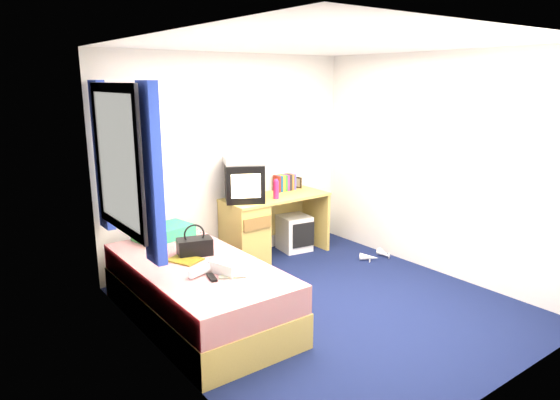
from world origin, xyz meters
TOP-DOWN VIEW (x-y plane):
  - ground at (0.00, 0.00)m, footprint 3.40×3.40m
  - room_shell at (0.00, 0.00)m, footprint 3.40×3.40m
  - bed at (-1.10, 0.48)m, footprint 1.01×2.00m
  - pillow at (-1.03, 1.31)m, footprint 0.60×0.44m
  - desk at (0.18, 1.44)m, footprint 1.30×0.55m
  - storage_cube at (0.77, 1.45)m, footprint 0.40×0.40m
  - crt_tv at (0.02, 1.44)m, footprint 0.56×0.55m
  - vcr at (0.02, 1.44)m, footprint 0.53×0.46m
  - book_row at (0.72, 1.60)m, footprint 0.27×0.13m
  - picture_frame at (0.95, 1.62)m, footprint 0.04×0.12m
  - pink_water_bottle at (0.37, 1.30)m, footprint 0.08×0.08m
  - aerosol_can at (0.31, 1.49)m, footprint 0.05×0.05m
  - handbag at (-1.01, 0.68)m, footprint 0.35×0.25m
  - towel at (-0.94, 0.14)m, footprint 0.36×0.32m
  - magazine at (-1.16, 0.59)m, footprint 0.30×0.34m
  - water_bottle at (-1.22, 0.20)m, footprint 0.21×0.12m
  - colour_swatch_fan at (-1.02, 0.01)m, footprint 0.22×0.16m
  - remote_control at (-1.17, 0.08)m, footprint 0.09×0.17m
  - window_assembly at (-1.55, 0.90)m, footprint 0.11×1.42m
  - white_heels at (1.35, 0.59)m, footprint 0.41×0.26m

SIDE VIEW (x-z plane):
  - ground at x=0.00m, z-range 0.00..0.00m
  - white_heels at x=1.35m, z-range -0.01..0.09m
  - storage_cube at x=0.77m, z-range 0.00..0.44m
  - bed at x=-1.10m, z-range 0.00..0.54m
  - desk at x=0.18m, z-range 0.03..0.78m
  - colour_swatch_fan at x=-1.02m, z-range 0.54..0.55m
  - magazine at x=-1.16m, z-range 0.54..0.55m
  - remote_control at x=-1.17m, z-range 0.54..0.56m
  - water_bottle at x=-1.22m, z-range 0.54..0.61m
  - towel at x=-0.94m, z-range 0.54..0.64m
  - pillow at x=-1.03m, z-range 0.54..0.66m
  - handbag at x=-1.01m, z-range 0.48..0.77m
  - picture_frame at x=0.95m, z-range 0.75..0.89m
  - aerosol_can at x=0.31m, z-range 0.75..0.91m
  - book_row at x=0.72m, z-range 0.75..0.95m
  - pink_water_bottle at x=0.37m, z-range 0.75..0.96m
  - crt_tv at x=0.02m, z-range 0.75..1.18m
  - vcr at x=0.02m, z-range 1.18..1.26m
  - window_assembly at x=-1.55m, z-range 0.72..2.12m
  - room_shell at x=0.00m, z-range -0.25..3.15m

